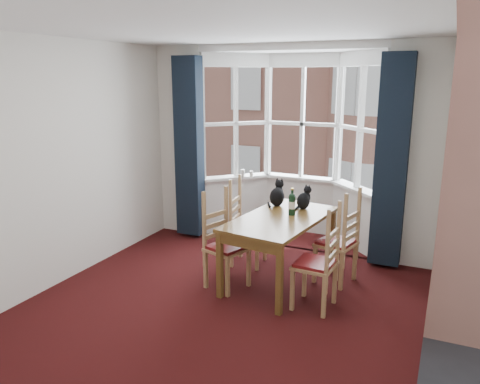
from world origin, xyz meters
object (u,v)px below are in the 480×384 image
Objects in this scene: cat_right at (304,200)px; candle_short at (251,174)px; wine_bottle at (292,203)px; chair_right_near at (323,266)px; chair_left_far at (242,228)px; candle_tall at (243,173)px; dining_table at (281,225)px; cat_left at (277,195)px; chair_left_near at (221,247)px; chair_right_far at (343,245)px.

candle_short is at bearing 136.84° from cat_right.
chair_right_near is at bearing -47.67° from wine_bottle.
cat_right is at bearing 9.18° from chair_left_far.
candle_tall is (-1.79, 1.97, 0.46)m from chair_right_near.
chair_right_near is at bearing -31.83° from chair_left_far.
dining_table is 0.56m from cat_left.
chair_left_near is 1.00× the size of chair_right_far.
chair_right_far is at bearing 19.99° from dining_table.
candle_tall is at bearing 132.17° from chair_right_near.
candle_short is at bearing 126.94° from cat_left.
candle_short is (-0.81, 1.08, -0.01)m from cat_left.
cat_left is (0.37, 0.84, 0.45)m from chair_left_near.
cat_right is (0.13, 0.46, 0.20)m from dining_table.
dining_table is at bearing 32.53° from chair_left_near.
chair_right_far is (1.27, 0.62, 0.00)m from chair_left_near.
candle_tall is at bearing 145.45° from chair_right_far.
wine_bottle is at bearing 37.78° from chair_left_near.
cat_left is 0.44m from wine_bottle.
cat_right reaches higher than chair_right_near.
chair_left_near reaches higher than dining_table.
chair_right_far is 2.65× the size of cat_left.
chair_right_far is 2.88× the size of wine_bottle.
dining_table is at bearing -160.01° from chair_right_far.
wine_bottle is (0.72, -0.19, 0.46)m from chair_left_far.
chair_right_near and chair_right_far have the same top height.
cat_left reaches higher than wine_bottle.
dining_table is at bearing -119.69° from wine_bottle.
candle_short reaches higher than chair_left_near.
candle_short is (-1.71, 1.30, 0.45)m from chair_right_far.
cat_right is at bearing 159.17° from chair_right_far.
candle_tall is (-0.51, 1.18, 0.46)m from chair_left_far.
cat_left is 0.35m from cat_right.
dining_table is 5.44× the size of cat_right.
chair_left_near and chair_right_near have the same top height.
chair_left_far is 0.90m from cat_right.
chair_right_far is at bearing -34.55° from candle_tall.
candle_tall reaches higher than candle_short.
cat_left is at bearing -48.09° from candle_tall.
candle_short reaches higher than chair_right_far.
cat_right reaches higher than dining_table.
chair_left_near is 3.05× the size of cat_right.
candle_short reaches higher than chair_right_near.
candle_tall is at bearing -167.02° from candle_short.
chair_left_far is at bearing -162.82° from cat_left.
chair_right_near is at bearing -35.99° from dining_table.
chair_right_near is 2.64m from candle_short.
candle_tall reaches higher than chair_right_far.
wine_bottle is 1.85m from candle_tall.
wine_bottle reaches higher than candle_tall.
chair_right_near is (0.63, -0.46, -0.23)m from dining_table.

